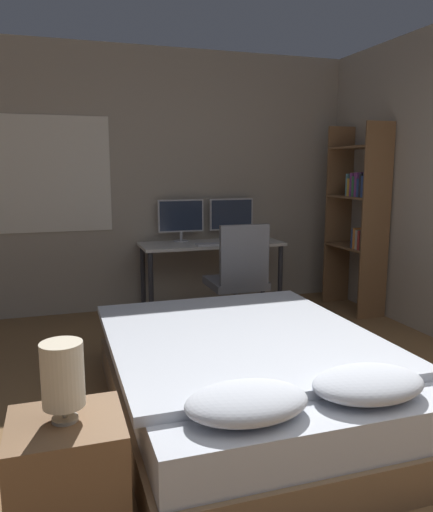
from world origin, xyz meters
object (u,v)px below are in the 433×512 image
bed (246,378)px  keyboard (217,244)px  nightstand (69,479)px  office_chair (238,287)px  computer_mouse (244,242)px  monitor_right (231,216)px  bookshelf (360,209)px  bedside_lamp (63,375)px  desk (212,251)px  monitor_left (181,218)px

bed → keyboard: bearing=76.9°
nightstand → office_chair: office_chair is taller
computer_mouse → office_chair: size_ratio=0.07×
monitor_right → office_chair: 1.10m
bookshelf → bedside_lamp: bearing=-140.1°
bedside_lamp → desk: bedside_lamp is taller
bedside_lamp → keyboard: 3.21m
keyboard → office_chair: (0.02, -0.56, -0.32)m
bedside_lamp → monitor_left: size_ratio=0.66×
monitor_right → office_chair: size_ratio=0.48×
bed → bookshelf: size_ratio=1.08×
desk → computer_mouse: 0.36m
keyboard → computer_mouse: 0.30m
bed → bookshelf: bookshelf is taller
desk → bookshelf: 1.58m
bed → office_chair: (0.51, 1.53, 0.17)m
office_chair → bookshelf: 1.58m
desk → computer_mouse: computer_mouse is taller
bed → keyboard: size_ratio=4.98×
nightstand → bookshelf: (2.97, 2.49, 0.82)m
bedside_lamp → bookshelf: size_ratio=0.17×
nightstand → desk: desk is taller
monitor_right → bed: bearing=-107.5°
bed → monitor_right: 2.66m
nightstand → keyboard: bearing=61.4°
bookshelf → desk: bearing=160.8°
monitor_left → office_chair: monitor_left is taller
nightstand → monitor_right: 3.72m
bed → office_chair: 1.63m
bed → monitor_right: bearing=72.5°
office_chair → keyboard: bearing=92.5°
bed → monitor_right: size_ratio=4.29×
bed → computer_mouse: 2.29m
bookshelf → monitor_left: bearing=158.5°
desk → monitor_left: (-0.28, 0.18, 0.35)m
monitor_left → desk: bearing=-32.0°
bed → bedside_lamp: bedside_lamp is taller
nightstand → bed: bearing=34.6°
bed → monitor_right: monitor_right is taller
office_chair → computer_mouse: bearing=63.9°
bed → nightstand: bed is taller
monitor_right → bookshelf: (1.16, -0.68, 0.10)m
bedside_lamp → office_chair: size_ratio=0.32×
desk → nightstand: bearing=-117.2°
keyboard → monitor_left: bearing=128.9°
desk → office_chair: (0.02, -0.73, -0.22)m
keyboard → computer_mouse: bearing=0.0°
nightstand → office_chair: (1.56, 2.26, 0.16)m
bed → computer_mouse: bearing=69.4°
monitor_right → nightstand: bearing=-119.9°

